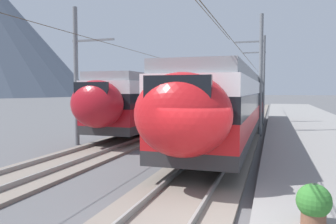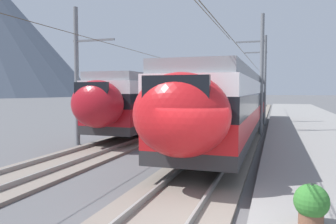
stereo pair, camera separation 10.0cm
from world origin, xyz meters
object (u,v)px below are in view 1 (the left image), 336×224
Objects in this scene: catenary_mast_mid at (259,73)px; catenary_mast_east at (262,78)px; train_far_track at (177,98)px; train_near_platform at (235,101)px; catenary_mast_far_side at (79,73)px; potted_plant_platform_edge at (314,203)px.

catenary_mast_mid is 6.41m from catenary_mast_east.
catenary_mast_east reaches higher than train_far_track.
catenary_mast_far_side reaches higher than train_near_platform.
catenary_mast_east is at bearing 4.54° from potted_plant_platform_edge.
train_near_platform is 2.40m from catenary_mast_mid.
train_far_track is 9.08m from catenary_mast_mid.
catenary_mast_east is at bearing -82.82° from train_far_track.
train_near_platform is 9.57m from catenary_mast_far_side.
train_near_platform is 7.51m from catenary_mast_east.
train_far_track is 0.58× the size of catenary_mast_far_side.
catenary_mast_east is (6.41, 0.00, -0.14)m from catenary_mast_mid.
train_near_platform is at bearing 12.28° from potted_plant_platform_edge.
catenary_mast_mid reaches higher than catenary_mast_far_side.
train_near_platform is 32.27× the size of potted_plant_platform_edge.
catenary_mast_mid is 1.00× the size of catenary_mast_east.
train_near_platform is 8.44m from train_far_track.
train_far_track is 7.22m from catenary_mast_east.
potted_plant_platform_edge is (-8.32, -10.57, -3.08)m from catenary_mast_far_side.
potted_plant_platform_edge is at bearing -173.53° from catenary_mast_mid.
train_far_track is 0.58× the size of catenary_mast_east.
catenary_mast_far_side is (-12.03, 1.92, 1.60)m from train_far_track.
catenary_mast_far_side is at bearing 126.19° from catenary_mast_mid.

